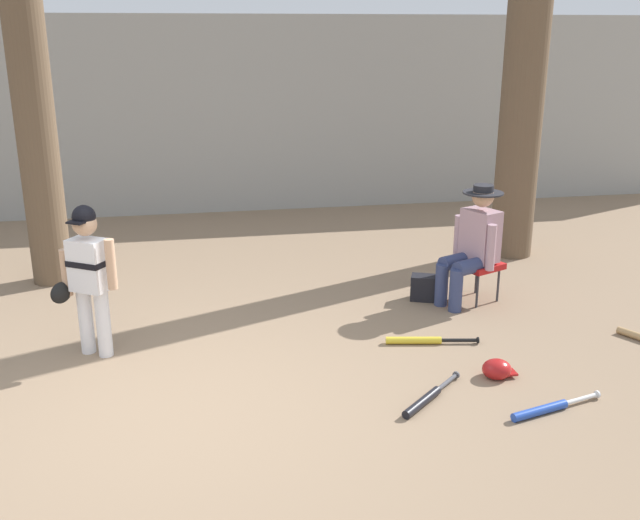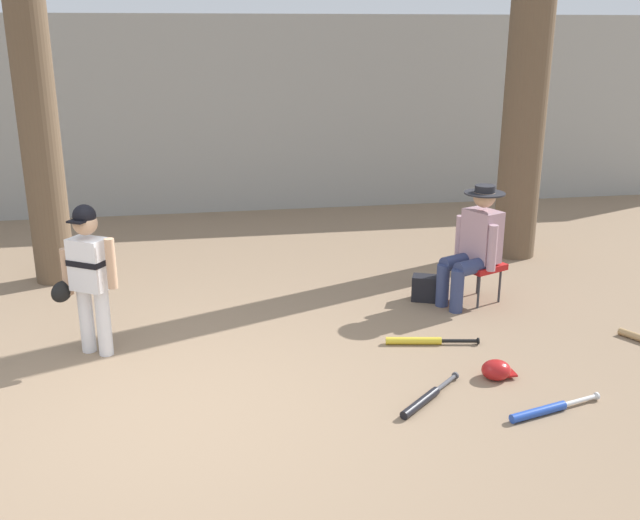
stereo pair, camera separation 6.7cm
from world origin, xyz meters
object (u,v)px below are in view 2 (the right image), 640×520
(tree_behind_spectator, at_px, (529,59))
(young_ballplayer, at_px, (88,271))
(handbag_beside_stool, at_px, (429,288))
(bat_yellow_trainer, at_px, (421,341))
(bat_blue_youth, at_px, (545,410))
(tree_near_player, at_px, (32,66))
(folding_stool, at_px, (480,267))
(bat_black_composite, at_px, (425,399))
(batting_helmet_red, at_px, (496,370))
(seated_spectator, at_px, (474,242))

(tree_behind_spectator, distance_m, young_ballplayer, 5.41)
(tree_behind_spectator, distance_m, handbag_beside_stool, 3.00)
(bat_yellow_trainer, bearing_deg, bat_blue_youth, -68.70)
(tree_near_player, height_order, folding_stool, tree_near_player)
(handbag_beside_stool, distance_m, bat_black_composite, 2.17)
(bat_blue_youth, distance_m, batting_helmet_red, 0.61)
(folding_stool, height_order, bat_yellow_trainer, folding_stool)
(tree_near_player, relative_size, bat_yellow_trainer, 6.23)
(tree_near_player, height_order, young_ballplayer, tree_near_player)
(bat_blue_youth, xyz_separation_m, bat_black_composite, (-0.81, 0.30, 0.00))
(handbag_beside_stool, bearing_deg, bat_black_composite, -108.85)
(tree_near_player, xyz_separation_m, batting_helmet_red, (3.86, -3.08, -2.23))
(handbag_beside_stool, xyz_separation_m, bat_yellow_trainer, (-0.41, -1.03, -0.10))
(batting_helmet_red, bearing_deg, handbag_beside_stool, 89.57)
(tree_near_player, height_order, bat_blue_youth, tree_near_player)
(young_ballplayer, relative_size, bat_yellow_trainer, 1.59)
(tree_behind_spectator, bearing_deg, tree_near_player, -179.73)
(bat_blue_youth, distance_m, bat_black_composite, 0.86)
(young_ballplayer, relative_size, folding_stool, 2.47)
(young_ballplayer, distance_m, handbag_beside_stool, 3.35)
(bat_blue_youth, distance_m, bat_yellow_trainer, 1.42)
(tree_behind_spectator, bearing_deg, seated_spectator, -127.16)
(bat_black_composite, bearing_deg, handbag_beside_stool, 71.15)
(folding_stool, xyz_separation_m, bat_black_composite, (-1.19, -1.96, -0.33))
(folding_stool, relative_size, batting_helmet_red, 1.89)
(folding_stool, xyz_separation_m, handbag_beside_stool, (-0.49, 0.09, -0.23))
(tree_near_player, bearing_deg, bat_yellow_trainer, -34.24)
(folding_stool, bearing_deg, bat_black_composite, -121.29)
(folding_stool, distance_m, bat_black_composite, 2.32)
(seated_spectator, bearing_deg, tree_behind_spectator, 52.84)
(bat_black_composite, relative_size, batting_helmet_red, 2.25)
(bat_yellow_trainer, bearing_deg, seated_spectator, 48.09)
(folding_stool, xyz_separation_m, bat_yellow_trainer, (-0.90, -0.94, -0.33))
(bat_blue_youth, bearing_deg, tree_behind_spectator, 69.06)
(tree_behind_spectator, distance_m, bat_blue_youth, 4.59)
(tree_behind_spectator, height_order, folding_stool, tree_behind_spectator)
(bat_black_composite, bearing_deg, tree_near_player, 133.17)
(seated_spectator, height_order, bat_yellow_trainer, seated_spectator)
(young_ballplayer, height_order, bat_black_composite, young_ballplayer)
(folding_stool, bearing_deg, bat_blue_youth, -99.62)
(tree_near_player, bearing_deg, batting_helmet_red, -38.62)
(tree_behind_spectator, xyz_separation_m, handbag_beside_stool, (-1.53, -1.35, -2.21))
(young_ballplayer, distance_m, bat_yellow_trainer, 2.91)
(bat_blue_youth, height_order, bat_yellow_trainer, same)
(handbag_beside_stool, distance_m, bat_yellow_trainer, 1.11)
(tree_near_player, bearing_deg, bat_blue_youth, -42.75)
(tree_near_player, height_order, batting_helmet_red, tree_near_player)
(seated_spectator, distance_m, batting_helmet_red, 1.77)
(young_ballplayer, distance_m, folding_stool, 3.77)
(batting_helmet_red, bearing_deg, tree_near_player, 141.38)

